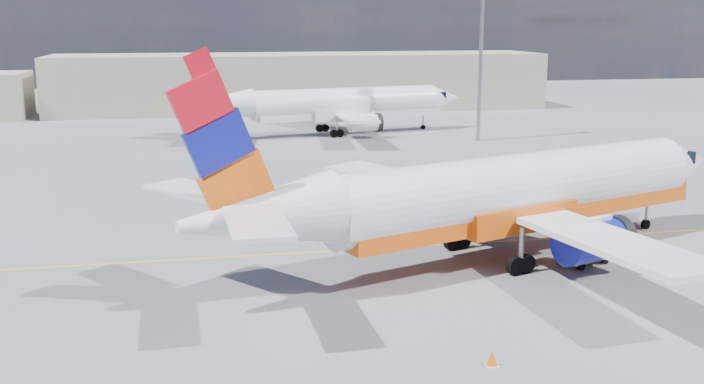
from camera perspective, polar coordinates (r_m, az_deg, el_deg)
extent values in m
plane|color=#5D5D62|center=(41.98, 3.27, -5.24)|extent=(240.00, 240.00, 0.00)
cube|color=yellow|center=(44.76, 2.31, -4.10)|extent=(70.00, 0.15, 0.01)
cube|color=#AEA896|center=(115.04, -3.73, 8.01)|extent=(70.00, 14.00, 8.00)
cylinder|color=white|center=(43.52, 12.11, 0.37)|extent=(23.36, 11.42, 3.64)
cone|color=white|center=(53.88, 22.98, 1.94)|extent=(5.26, 4.87, 3.64)
cone|color=white|center=(34.89, -6.81, -1.76)|extent=(8.21, 5.79, 3.45)
cube|color=black|center=(52.59, 22.07, 2.43)|extent=(2.55, 2.93, 0.75)
cube|color=#EA580E|center=(44.14, 12.54, -1.12)|extent=(23.14, 10.82, 1.28)
cube|color=white|center=(48.35, 4.60, 0.63)|extent=(9.99, 12.56, 0.86)
cube|color=white|center=(37.60, 18.05, -3.37)|extent=(4.72, 13.12, 0.86)
cylinder|color=#11158E|center=(47.80, 8.54, -0.85)|extent=(4.31, 3.22, 2.03)
cylinder|color=#11158E|center=(41.11, 17.12, -3.45)|extent=(4.31, 3.22, 2.03)
cylinder|color=black|center=(48.88, 10.08, -0.61)|extent=(1.27, 2.29, 2.25)
cylinder|color=black|center=(42.37, 18.66, -3.09)|extent=(1.27, 2.29, 2.25)
cube|color=#EA580E|center=(33.62, -9.45, 3.30)|extent=(4.83, 2.01, 6.67)
cube|color=white|center=(37.24, -11.27, 0.08)|extent=(5.14, 5.66, 0.19)
cube|color=white|center=(31.05, -6.92, -2.21)|extent=(2.53, 5.42, 0.19)
cylinder|color=gray|center=(51.83, 20.65, -1.09)|extent=(0.25, 0.25, 2.25)
cylinder|color=black|center=(52.07, 20.56, -2.20)|extent=(0.65, 0.44, 0.60)
cylinder|color=black|center=(44.82, 7.67, -3.55)|extent=(1.04, 0.71, 0.96)
cylinder|color=black|center=(41.13, 12.16, -5.19)|extent=(1.04, 0.71, 0.96)
cylinder|color=white|center=(89.60, -0.47, 6.52)|extent=(22.06, 7.31, 3.37)
cone|color=white|center=(95.04, 6.83, 6.77)|extent=(4.52, 4.04, 3.37)
cone|color=white|center=(85.40, -9.55, 6.30)|extent=(7.41, 4.42, 3.20)
cube|color=black|center=(94.33, 6.09, 7.08)|extent=(2.07, 2.55, 0.69)
cube|color=white|center=(89.90, -0.18, 5.81)|extent=(21.95, 6.73, 1.19)
cube|color=white|center=(95.66, -2.83, 6.34)|extent=(7.83, 12.14, 0.80)
cube|color=white|center=(82.74, 0.33, 5.42)|extent=(3.88, 12.07, 0.80)
cylinder|color=white|center=(94.11, -1.19, 5.68)|extent=(3.85, 2.51, 1.88)
cylinder|color=white|center=(85.89, 0.93, 5.04)|extent=(3.85, 2.51, 1.88)
cylinder|color=black|center=(94.68, -0.28, 5.72)|extent=(0.87, 2.14, 2.08)
cylinder|color=black|center=(86.51, 1.90, 5.08)|extent=(0.87, 2.14, 2.08)
cube|color=red|center=(84.84, -10.61, 8.27)|extent=(4.63, 1.15, 6.19)
cube|color=white|center=(88.13, -10.96, 6.85)|extent=(4.29, 5.40, 0.18)
cube|color=white|center=(81.94, -10.10, 6.48)|extent=(2.80, 5.20, 0.18)
cylinder|color=gray|center=(93.91, 5.19, 5.31)|extent=(0.21, 0.21, 2.08)
cylinder|color=black|center=(94.03, 5.18, 4.73)|extent=(0.59, 0.34, 0.56)
cylinder|color=black|center=(91.49, -2.18, 4.67)|extent=(0.95, 0.53, 0.89)
cylinder|color=black|center=(87.06, -1.12, 4.28)|extent=(0.95, 0.53, 0.89)
cylinder|color=black|center=(43.32, 14.88, -4.75)|extent=(0.53, 0.38, 0.49)
cylinder|color=black|center=(42.49, 16.30, -5.17)|extent=(0.53, 0.38, 0.49)
cylinder|color=black|center=(44.79, 16.52, -4.29)|extent=(0.53, 0.38, 0.49)
cylinder|color=black|center=(43.99, 17.92, -4.68)|extent=(0.53, 0.38, 0.49)
cube|color=yellow|center=(43.50, 16.46, -4.10)|extent=(2.90, 2.29, 0.99)
cube|color=black|center=(42.92, 16.11, -3.20)|extent=(1.56, 1.56, 0.59)
cube|color=white|center=(30.55, 10.14, -12.33)|extent=(0.45, 0.45, 0.05)
cone|color=#F35509|center=(30.42, 10.16, -11.78)|extent=(0.39, 0.39, 0.59)
cylinder|color=gray|center=(85.00, 9.36, 10.08)|extent=(0.42, 0.42, 19.08)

